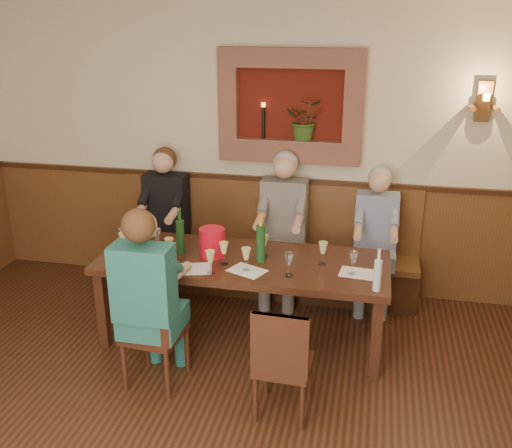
# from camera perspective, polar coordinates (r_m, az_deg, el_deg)

# --- Properties ---
(room_shell) EXTENTS (6.04, 6.04, 2.82)m
(room_shell) POSITION_cam_1_polar(r_m,az_deg,el_deg) (2.69, -10.57, 3.20)
(room_shell) COLOR beige
(room_shell) RESTS_ON ground
(wainscoting) EXTENTS (6.02, 6.02, 1.15)m
(wainscoting) POSITION_cam_1_polar(r_m,az_deg,el_deg) (3.31, -9.06, -18.89)
(wainscoting) COLOR brown
(wainscoting) RESTS_ON ground
(wall_niche) EXTENTS (1.36, 0.30, 1.06)m
(wall_niche) POSITION_cam_1_polar(r_m,az_deg,el_deg) (5.44, 3.81, 11.16)
(wall_niche) COLOR #55140C
(wall_niche) RESTS_ON ground
(wall_sconce) EXTENTS (0.25, 0.20, 0.35)m
(wall_sconce) POSITION_cam_1_polar(r_m,az_deg,el_deg) (5.42, 21.79, 11.23)
(wall_sconce) COLOR brown
(wall_sconce) RESTS_ON ground
(dining_table) EXTENTS (2.40, 0.90, 0.75)m
(dining_table) POSITION_cam_1_polar(r_m,az_deg,el_deg) (4.77, -1.30, -4.34)
(dining_table) COLOR #391E11
(dining_table) RESTS_ON ground
(bench) EXTENTS (3.00, 0.45, 1.11)m
(bench) POSITION_cam_1_polar(r_m,az_deg,el_deg) (5.76, 0.88, -3.66)
(bench) COLOR #381E0F
(bench) RESTS_ON ground
(chair_near_left) EXTENTS (0.45, 0.45, 0.93)m
(chair_near_left) POSITION_cam_1_polar(r_m,az_deg,el_deg) (4.48, -10.11, -12.40)
(chair_near_left) COLOR #391E11
(chair_near_left) RESTS_ON ground
(chair_near_right) EXTENTS (0.39, 0.39, 0.86)m
(chair_near_right) POSITION_cam_1_polar(r_m,az_deg,el_deg) (4.13, 2.71, -15.51)
(chair_near_right) COLOR #391E11
(chair_near_right) RESTS_ON ground
(person_bench_left) EXTENTS (0.43, 0.52, 1.44)m
(person_bench_left) POSITION_cam_1_polar(r_m,az_deg,el_deg) (5.82, -9.09, -0.77)
(person_bench_left) COLOR black
(person_bench_left) RESTS_ON ground
(person_bench_mid) EXTENTS (0.44, 0.54, 1.46)m
(person_bench_mid) POSITION_cam_1_polar(r_m,az_deg,el_deg) (5.52, 2.64, -1.62)
(person_bench_mid) COLOR #585250
(person_bench_mid) RESTS_ON ground
(person_bench_right) EXTENTS (0.39, 0.48, 1.36)m
(person_bench_right) POSITION_cam_1_polar(r_m,az_deg,el_deg) (5.48, 11.73, -2.76)
(person_bench_right) COLOR navy
(person_bench_right) RESTS_ON ground
(person_chair_front) EXTENTS (0.43, 0.53, 1.45)m
(person_chair_front) POSITION_cam_1_polar(r_m,az_deg,el_deg) (4.29, -10.45, -8.84)
(person_chair_front) COLOR navy
(person_chair_front) RESTS_ON ground
(spittoon_bucket) EXTENTS (0.28, 0.28, 0.24)m
(spittoon_bucket) POSITION_cam_1_polar(r_m,az_deg,el_deg) (4.77, -4.41, -1.84)
(spittoon_bucket) COLOR red
(spittoon_bucket) RESTS_ON dining_table
(wine_bottle_green_a) EXTENTS (0.08, 0.08, 0.41)m
(wine_bottle_green_a) POSITION_cam_1_polar(r_m,az_deg,el_deg) (4.63, 0.47, -1.85)
(wine_bottle_green_a) COLOR #19471E
(wine_bottle_green_a) RESTS_ON dining_table
(wine_bottle_green_b) EXTENTS (0.09, 0.09, 0.38)m
(wine_bottle_green_b) POSITION_cam_1_polar(r_m,az_deg,el_deg) (4.84, -7.57, -1.20)
(wine_bottle_green_b) COLOR #19471E
(wine_bottle_green_b) RESTS_ON dining_table
(water_bottle) EXTENTS (0.07, 0.07, 0.33)m
(water_bottle) POSITION_cam_1_polar(r_m,az_deg,el_deg) (4.26, 12.06, -4.94)
(water_bottle) COLOR silver
(water_bottle) RESTS_ON dining_table
(tasting_sheet_a) EXTENTS (0.29, 0.24, 0.00)m
(tasting_sheet_a) POSITION_cam_1_polar(r_m,az_deg,el_deg) (4.90, -10.15, -3.00)
(tasting_sheet_a) COLOR white
(tasting_sheet_a) RESTS_ON dining_table
(tasting_sheet_b) EXTENTS (0.34, 0.30, 0.00)m
(tasting_sheet_b) POSITION_cam_1_polar(r_m,az_deg,el_deg) (4.53, -0.90, -4.68)
(tasting_sheet_b) COLOR white
(tasting_sheet_b) RESTS_ON dining_table
(tasting_sheet_c) EXTENTS (0.31, 0.24, 0.00)m
(tasting_sheet_c) POSITION_cam_1_polar(r_m,az_deg,el_deg) (4.56, 10.21, -4.87)
(tasting_sheet_c) COLOR white
(tasting_sheet_c) RESTS_ON dining_table
(tasting_sheet_d) EXTENTS (0.37, 0.31, 0.00)m
(tasting_sheet_d) POSITION_cam_1_polar(r_m,az_deg,el_deg) (4.59, -6.47, -4.49)
(tasting_sheet_d) COLOR white
(tasting_sheet_d) RESTS_ON dining_table
(wine_glass_0) EXTENTS (0.08, 0.08, 0.19)m
(wine_glass_0) POSITION_cam_1_polar(r_m,az_deg,el_deg) (4.93, -13.09, -1.91)
(wine_glass_0) COLOR #D8D781
(wine_glass_0) RESTS_ON dining_table
(wine_glass_1) EXTENTS (0.08, 0.08, 0.19)m
(wine_glass_1) POSITION_cam_1_polar(r_m,az_deg,el_deg) (4.96, -9.84, -1.52)
(wine_glass_1) COLOR white
(wine_glass_1) RESTS_ON dining_table
(wine_glass_2) EXTENTS (0.08, 0.08, 0.19)m
(wine_glass_2) POSITION_cam_1_polar(r_m,az_deg,el_deg) (4.74, -8.65, -2.51)
(wine_glass_2) COLOR #D8D781
(wine_glass_2) RESTS_ON dining_table
(wine_glass_3) EXTENTS (0.08, 0.08, 0.19)m
(wine_glass_3) POSITION_cam_1_polar(r_m,az_deg,el_deg) (4.84, -3.78, -1.84)
(wine_glass_3) COLOR white
(wine_glass_3) RESTS_ON dining_table
(wine_glass_4) EXTENTS (0.08, 0.08, 0.19)m
(wine_glass_4) POSITION_cam_1_polar(r_m,az_deg,el_deg) (4.62, -3.23, -2.95)
(wine_glass_4) COLOR #D8D781
(wine_glass_4) RESTS_ON dining_table
(wine_glass_5) EXTENTS (0.08, 0.08, 0.19)m
(wine_glass_5) POSITION_cam_1_polar(r_m,az_deg,el_deg) (4.75, 0.80, -2.21)
(wine_glass_5) COLOR #D8D781
(wine_glass_5) RESTS_ON dining_table
(wine_glass_6) EXTENTS (0.08, 0.08, 0.19)m
(wine_glass_6) POSITION_cam_1_polar(r_m,az_deg,el_deg) (4.42, 3.32, -4.06)
(wine_glass_6) COLOR white
(wine_glass_6) RESTS_ON dining_table
(wine_glass_7) EXTENTS (0.08, 0.08, 0.19)m
(wine_glass_7) POSITION_cam_1_polar(r_m,az_deg,el_deg) (4.64, 6.71, -2.92)
(wine_glass_7) COLOR #D8D781
(wine_glass_7) RESTS_ON dining_table
(wine_glass_8) EXTENTS (0.08, 0.08, 0.19)m
(wine_glass_8) POSITION_cam_1_polar(r_m,az_deg,el_deg) (4.50, 9.66, -3.87)
(wine_glass_8) COLOR white
(wine_glass_8) RESTS_ON dining_table
(wine_glass_9) EXTENTS (0.08, 0.08, 0.19)m
(wine_glass_9) POSITION_cam_1_polar(r_m,az_deg,el_deg) (4.46, -4.58, -3.82)
(wine_glass_9) COLOR #D8D781
(wine_glass_9) RESTS_ON dining_table
(wine_glass_10) EXTENTS (0.08, 0.08, 0.19)m
(wine_glass_10) POSITION_cam_1_polar(r_m,az_deg,el_deg) (4.50, -0.99, -3.55)
(wine_glass_10) COLOR #D8D781
(wine_glass_10) RESTS_ON dining_table
(wine_glass_11) EXTENTS (0.08, 0.08, 0.19)m
(wine_glass_11) POSITION_cam_1_polar(r_m,az_deg,el_deg) (5.02, -13.16, -1.51)
(wine_glass_11) COLOR white
(wine_glass_11) RESTS_ON dining_table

